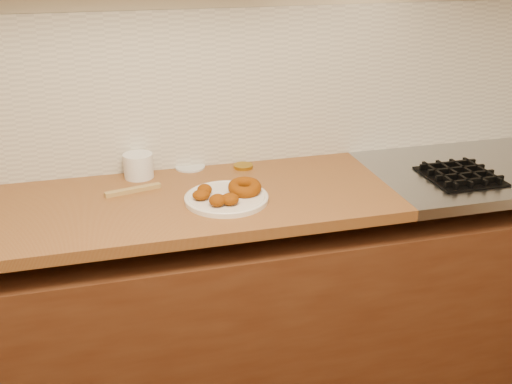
% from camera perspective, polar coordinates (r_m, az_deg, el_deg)
% --- Properties ---
extents(wall_back, '(4.00, 0.02, 2.70)m').
position_cam_1_polar(wall_back, '(2.31, -2.56, 13.47)').
color(wall_back, '#C6B492').
rests_on(wall_back, ground).
extents(base_cabinet, '(3.60, 0.60, 0.77)m').
position_cam_1_polar(base_cabinet, '(2.40, -0.51, -11.19)').
color(base_cabinet, '#59321B').
rests_on(base_cabinet, floor).
extents(butcher_block, '(2.30, 0.62, 0.04)m').
position_cam_1_polar(butcher_block, '(2.11, -17.96, -2.13)').
color(butcher_block, brown).
rests_on(butcher_block, base_cabinet).
extents(backsplash, '(3.60, 0.02, 0.60)m').
position_cam_1_polar(backsplash, '(2.33, -2.42, 9.78)').
color(backsplash, beige).
rests_on(backsplash, wall_back).
extents(donut_plate, '(0.29, 0.29, 0.02)m').
position_cam_1_polar(donut_plate, '(2.06, -2.83, -0.62)').
color(donut_plate, white).
rests_on(donut_plate, butcher_block).
extents(ring_donut, '(0.12, 0.12, 0.05)m').
position_cam_1_polar(ring_donut, '(2.08, -1.11, 0.45)').
color(ring_donut, '#773B00').
rests_on(ring_donut, donut_plate).
extents(fried_dough_chunks, '(0.15, 0.18, 0.04)m').
position_cam_1_polar(fried_dough_chunks, '(2.02, -4.01, -0.40)').
color(fried_dough_chunks, '#773B00').
rests_on(fried_dough_chunks, donut_plate).
extents(plastic_tub, '(0.14, 0.14, 0.09)m').
position_cam_1_polar(plastic_tub, '(2.29, -11.13, 2.48)').
color(plastic_tub, white).
rests_on(plastic_tub, butcher_block).
extents(tub_lid, '(0.14, 0.14, 0.01)m').
position_cam_1_polar(tub_lid, '(2.37, -6.30, 2.39)').
color(tub_lid, silver).
rests_on(tub_lid, butcher_block).
extents(brass_jar_lid, '(0.08, 0.08, 0.01)m').
position_cam_1_polar(brass_jar_lid, '(2.35, -1.23, 2.46)').
color(brass_jar_lid, '#B68F20').
rests_on(brass_jar_lid, butcher_block).
extents(wooden_utensil, '(0.20, 0.07, 0.02)m').
position_cam_1_polar(wooden_utensil, '(2.17, -11.63, 0.19)').
color(wooden_utensil, '#A48347').
rests_on(wooden_utensil, butcher_block).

